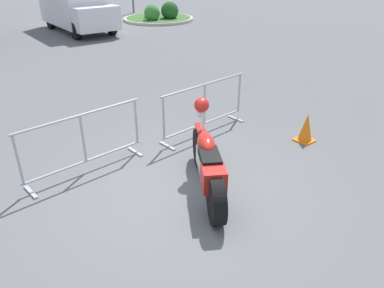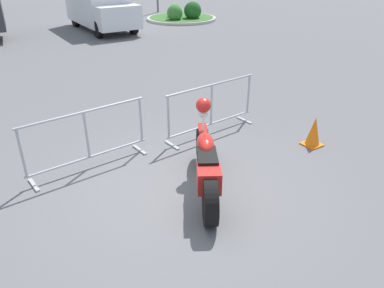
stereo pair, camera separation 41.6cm
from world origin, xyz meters
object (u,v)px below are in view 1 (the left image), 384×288
at_px(crowd_barrier_near, 84,143).
at_px(delivery_van, 75,4).
at_px(motorcycle, 208,162).
at_px(crowd_barrier_far, 204,108).
at_px(traffic_cone, 306,128).

distance_m(crowd_barrier_near, delivery_van, 13.47).
bearing_deg(motorcycle, delivery_van, 16.05).
height_order(motorcycle, crowd_barrier_far, motorcycle).
bearing_deg(delivery_van, traffic_cone, -3.64).
distance_m(motorcycle, traffic_cone, 2.67).
relative_size(crowd_barrier_far, traffic_cone, 3.78).
distance_m(crowd_barrier_far, delivery_van, 12.74).
height_order(delivery_van, traffic_cone, delivery_van).
height_order(crowd_barrier_far, traffic_cone, crowd_barrier_far).
relative_size(motorcycle, delivery_van, 0.41).
relative_size(motorcycle, traffic_cone, 3.51).
relative_size(crowd_barrier_near, traffic_cone, 3.78).
xyz_separation_m(crowd_barrier_far, delivery_van, (2.35, 12.51, 0.69)).
bearing_deg(motorcycle, traffic_cone, -56.64).
height_order(crowd_barrier_far, delivery_van, delivery_van).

